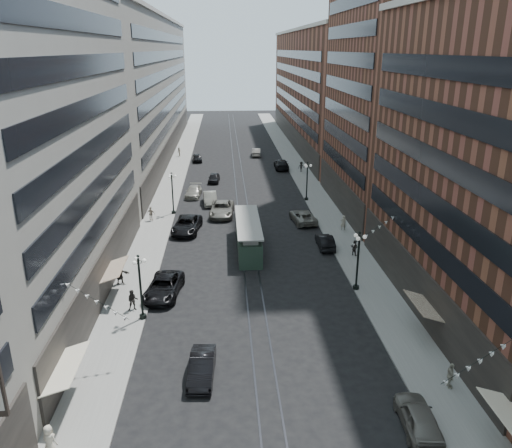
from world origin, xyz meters
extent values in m
plane|color=black|center=(0.00, 60.00, 0.00)|extent=(220.00, 220.00, 0.00)
cube|color=gray|center=(-11.00, 70.00, 0.07)|extent=(4.00, 180.00, 0.15)
cube|color=gray|center=(11.00, 70.00, 0.07)|extent=(4.00, 180.00, 0.15)
cube|color=#2D2D33|center=(-0.70, 70.00, 0.01)|extent=(0.12, 180.00, 0.02)
cube|color=#2D2D33|center=(0.70, 70.00, 0.01)|extent=(0.12, 180.00, 0.02)
cube|color=gray|center=(-17.00, 33.00, 14.00)|extent=(8.00, 36.00, 28.00)
cube|color=gray|center=(-17.00, 96.00, 13.00)|extent=(8.00, 90.00, 26.00)
cube|color=brown|center=(17.00, 28.00, 12.00)|extent=(8.00, 30.00, 24.00)
cube|color=brown|center=(17.00, 56.00, 21.00)|extent=(8.00, 26.00, 42.00)
cube|color=brown|center=(17.00, 105.00, 12.00)|extent=(8.00, 72.00, 24.00)
cylinder|color=black|center=(-9.20, 28.00, 0.30)|extent=(0.56, 0.56, 0.30)
cylinder|color=black|center=(-9.20, 28.00, 2.75)|extent=(0.18, 0.18, 5.20)
sphere|color=black|center=(-9.20, 28.00, 5.55)|extent=(0.24, 0.24, 0.24)
sphere|color=white|center=(-8.75, 28.00, 5.15)|extent=(0.36, 0.36, 0.36)
sphere|color=white|center=(-9.42, 28.39, 5.15)|extent=(0.36, 0.36, 0.36)
sphere|color=white|center=(-9.42, 27.61, 5.15)|extent=(0.36, 0.36, 0.36)
cylinder|color=black|center=(-9.20, 55.00, 0.30)|extent=(0.56, 0.56, 0.30)
cylinder|color=black|center=(-9.20, 55.00, 2.75)|extent=(0.18, 0.18, 5.20)
sphere|color=black|center=(-9.20, 55.00, 5.55)|extent=(0.24, 0.24, 0.24)
sphere|color=white|center=(-8.75, 55.00, 5.15)|extent=(0.36, 0.36, 0.36)
sphere|color=white|center=(-9.42, 55.39, 5.15)|extent=(0.36, 0.36, 0.36)
sphere|color=white|center=(-9.42, 54.61, 5.15)|extent=(0.36, 0.36, 0.36)
cylinder|color=black|center=(9.20, 32.00, 0.30)|extent=(0.56, 0.56, 0.30)
cylinder|color=black|center=(9.20, 32.00, 2.75)|extent=(0.18, 0.18, 5.20)
sphere|color=black|center=(9.20, 32.00, 5.55)|extent=(0.24, 0.24, 0.24)
sphere|color=white|center=(9.65, 32.00, 5.15)|extent=(0.36, 0.36, 0.36)
sphere|color=white|center=(8.97, 32.39, 5.15)|extent=(0.36, 0.36, 0.36)
sphere|color=white|center=(8.97, 31.61, 5.15)|extent=(0.36, 0.36, 0.36)
cylinder|color=black|center=(9.20, 60.00, 0.30)|extent=(0.56, 0.56, 0.30)
cylinder|color=black|center=(9.20, 60.00, 2.75)|extent=(0.18, 0.18, 5.20)
sphere|color=black|center=(9.20, 60.00, 5.55)|extent=(0.24, 0.24, 0.24)
sphere|color=white|center=(9.65, 60.00, 5.15)|extent=(0.36, 0.36, 0.36)
sphere|color=white|center=(8.97, 60.39, 5.15)|extent=(0.36, 0.36, 0.36)
sphere|color=white|center=(8.97, 59.61, 5.15)|extent=(0.36, 0.36, 0.36)
cube|color=#253A2C|center=(0.00, 42.52, 1.22)|extent=(2.36, 11.31, 2.45)
cube|color=gray|center=(0.00, 42.52, 2.73)|extent=(1.51, 10.36, 0.57)
cube|color=gray|center=(0.00, 42.52, 3.11)|extent=(2.54, 11.49, 0.14)
cylinder|color=black|center=(0.00, 38.28, 0.33)|extent=(2.17, 0.66, 0.66)
cylinder|color=black|center=(0.00, 46.76, 0.33)|extent=(2.17, 0.66, 0.66)
imported|color=black|center=(-7.95, 32.13, 0.83)|extent=(3.48, 6.25, 1.65)
imported|color=slate|center=(8.32, 14.63, 0.80)|extent=(2.17, 4.79, 1.60)
imported|color=black|center=(-4.18, 20.23, 0.76)|extent=(1.85, 4.69, 1.52)
imported|color=beige|center=(-12.00, 13.98, 1.03)|extent=(0.98, 0.78, 1.77)
imported|color=black|center=(-10.18, 29.37, 1.05)|extent=(0.94, 0.61, 1.80)
imported|color=gray|center=(11.63, 17.94, 1.03)|extent=(0.63, 1.09, 1.76)
imported|color=black|center=(-7.00, 48.25, 0.88)|extent=(3.67, 6.64, 1.76)
imported|color=gray|center=(-7.02, 63.25, 0.75)|extent=(2.52, 5.31, 1.50)
imported|color=black|center=(-7.61, 87.20, 0.73)|extent=(2.11, 4.41, 1.45)
imported|color=black|center=(8.40, 42.26, 0.73)|extent=(1.54, 4.41, 1.45)
imported|color=slate|center=(7.27, 50.74, 0.77)|extent=(3.17, 5.78, 1.54)
imported|color=black|center=(7.86, 80.17, 0.86)|extent=(2.48, 5.94, 1.72)
imported|color=black|center=(-4.15, 71.39, 0.73)|extent=(2.05, 4.39, 1.46)
imported|color=slate|center=(4.06, 91.84, 0.79)|extent=(1.93, 4.87, 1.57)
imported|color=black|center=(-12.20, 34.42, 1.08)|extent=(1.79, 1.02, 1.86)
imported|color=#AB9E8E|center=(-11.73, 52.24, 1.05)|extent=(1.16, 0.81, 1.81)
imported|color=black|center=(10.97, 39.66, 0.98)|extent=(0.89, 0.87, 1.65)
imported|color=#A39B87|center=(11.55, 47.27, 1.07)|extent=(0.67, 0.44, 1.84)
imported|color=black|center=(11.04, 77.19, 1.03)|extent=(1.19, 0.62, 1.77)
imported|color=slate|center=(-4.50, 59.29, 0.84)|extent=(2.17, 5.22, 1.68)
imported|color=slate|center=(-2.85, 54.15, 0.89)|extent=(3.41, 6.60, 1.78)
imported|color=#BEB59E|center=(-11.44, 91.78, 1.04)|extent=(0.71, 0.96, 1.77)
camera|label=1|loc=(-2.40, -7.80, 20.64)|focal=35.00mm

